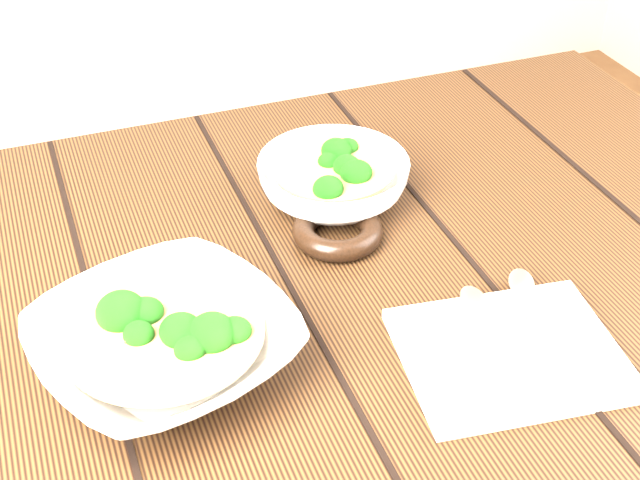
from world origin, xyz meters
The scene contains 7 objects.
table centered at (0.00, 0.00, 0.63)m, with size 1.20×0.80×0.75m.
soup_bowl_front centered at (-0.17, -0.08, 0.78)m, with size 0.29×0.29×0.07m.
soup_bowl_back centered at (0.08, 0.13, 0.78)m, with size 0.19×0.19×0.06m.
trivet centered at (0.06, 0.06, 0.76)m, with size 0.10×0.10×0.03m, color black.
napkin centered at (0.14, -0.18, 0.76)m, with size 0.20×0.17×0.01m, color beige.
spoon_left centered at (0.14, -0.14, 0.76)m, with size 0.05×0.17×0.01m.
spoon_right centered at (0.19, -0.13, 0.76)m, with size 0.09×0.16×0.01m.
Camera 1 is at (-0.25, -0.70, 1.35)m, focal length 50.00 mm.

